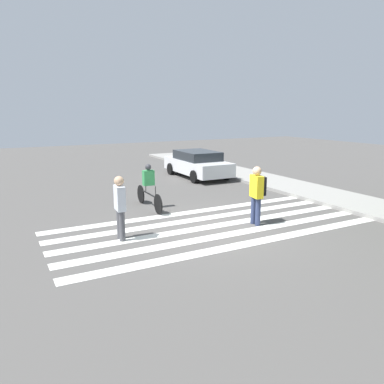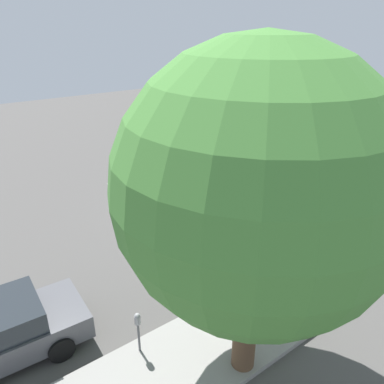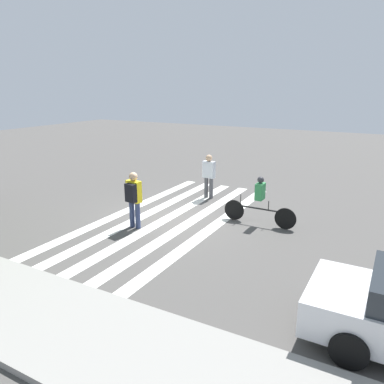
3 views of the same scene
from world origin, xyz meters
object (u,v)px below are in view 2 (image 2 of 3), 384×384
object	(u,v)px
street_tree	(256,188)
traffic_light	(222,220)
pedestrian_adult_blue_shirt	(164,168)
car_parked_far_curb	(382,179)
cyclist_near_curb	(235,170)
parking_meter	(138,324)
pedestrian_adult_tall_backpack	(209,200)

from	to	relation	value
street_tree	traffic_light	bearing A→B (deg)	-115.82
pedestrian_adult_blue_shirt	car_parked_far_curb	world-z (taller)	pedestrian_adult_blue_shirt
cyclist_near_curb	car_parked_far_curb	distance (m)	6.83
traffic_light	pedestrian_adult_blue_shirt	world-z (taller)	traffic_light
car_parked_far_curb	traffic_light	bearing A→B (deg)	7.44
pedestrian_adult_blue_shirt	parking_meter	bearing A→B (deg)	-121.71
pedestrian_adult_tall_backpack	car_parked_far_curb	distance (m)	8.72
car_parked_far_curb	pedestrian_adult_blue_shirt	bearing A→B (deg)	-40.35
parking_meter	pedestrian_adult_tall_backpack	xyz separation A→B (m)	(-5.41, -4.05, 0.12)
traffic_light	pedestrian_adult_blue_shirt	size ratio (longest dim) A/B	2.17
pedestrian_adult_blue_shirt	car_parked_far_curb	bearing A→B (deg)	-36.61
traffic_light	pedestrian_adult_blue_shirt	distance (m)	8.87
parking_meter	street_tree	xyz separation A→B (m)	(-1.76, 1.76, 3.68)
traffic_light	car_parked_far_curb	bearing A→B (deg)	-173.08
traffic_light	car_parked_far_curb	xyz separation A→B (m)	(-11.05, -1.34, -2.02)
street_tree	cyclist_near_curb	xyz separation A→B (m)	(-7.11, -8.09, -3.78)
parking_meter	cyclist_near_curb	distance (m)	10.89
traffic_light	pedestrian_adult_blue_shirt	bearing A→B (deg)	-112.25
parking_meter	street_tree	world-z (taller)	street_tree
pedestrian_adult_tall_backpack	pedestrian_adult_blue_shirt	world-z (taller)	pedestrian_adult_tall_backpack
traffic_light	pedestrian_adult_tall_backpack	distance (m)	4.95
pedestrian_adult_tall_backpack	cyclist_near_curb	bearing A→B (deg)	43.46
parking_meter	car_parked_far_curb	size ratio (longest dim) A/B	0.28
traffic_light	cyclist_near_curb	distance (m)	8.85
parking_meter	pedestrian_adult_blue_shirt	size ratio (longest dim) A/B	0.71
cyclist_near_curb	pedestrian_adult_blue_shirt	bearing A→B (deg)	-33.69
pedestrian_adult_blue_shirt	cyclist_near_curb	distance (m)	3.46
parking_meter	cyclist_near_curb	bearing A→B (deg)	-144.48
street_tree	pedestrian_adult_blue_shirt	world-z (taller)	street_tree
street_tree	car_parked_far_curb	bearing A→B (deg)	-164.45
street_tree	pedestrian_adult_blue_shirt	xyz separation A→B (m)	(-4.26, -10.06, -3.62)
traffic_light	pedestrian_adult_tall_backpack	xyz separation A→B (m)	(-2.69, -3.81, -1.67)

